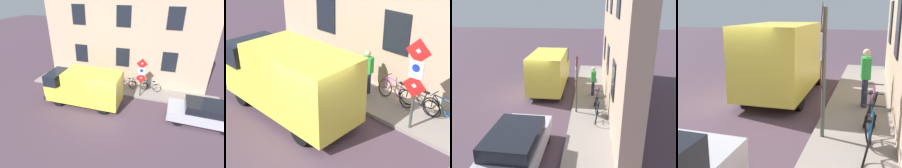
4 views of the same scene
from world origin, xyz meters
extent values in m
plane|color=#4B3845|center=(0.00, 0.00, 0.00)|extent=(80.00, 80.00, 0.00)
cube|color=gray|center=(3.42, 0.00, 0.07)|extent=(1.84, 15.17, 0.14)
cube|color=black|center=(4.31, 0.00, 2.50)|extent=(0.06, 1.10, 1.50)
cube|color=black|center=(4.31, 3.62, 2.50)|extent=(0.06, 1.10, 1.50)
cylinder|color=#474C47|center=(2.75, -1.82, 1.56)|extent=(0.09, 0.09, 2.85)
pyramid|color=silver|center=(2.67, -1.83, 2.74)|extent=(0.09, 0.50, 0.50)
pyramid|color=red|center=(2.67, -1.83, 2.74)|extent=(0.07, 0.56, 0.56)
cube|color=white|center=(2.69, -1.83, 2.19)|extent=(0.08, 0.44, 0.56)
cylinder|color=#1933B2|center=(2.66, -1.83, 2.25)|extent=(0.03, 0.24, 0.24)
pyramid|color=silver|center=(2.67, -1.83, 1.64)|extent=(0.09, 0.50, 0.50)
pyramid|color=red|center=(2.67, -1.83, 1.64)|extent=(0.07, 0.56, 0.56)
cube|color=yellow|center=(0.80, 1.14, 1.41)|extent=(2.02, 3.81, 2.18)
cube|color=yellow|center=(0.79, 3.74, 0.87)|extent=(2.01, 1.41, 1.10)
cube|color=black|center=(0.79, 3.95, 1.77)|extent=(1.92, 0.99, 0.84)
cube|color=black|center=(0.78, 4.49, 0.50)|extent=(2.00, 0.17, 0.28)
cylinder|color=black|center=(-0.09, 3.50, 0.38)|extent=(0.22, 0.76, 0.76)
cylinder|color=black|center=(1.67, 3.51, 0.38)|extent=(0.22, 0.76, 0.76)
cylinder|color=black|center=(-0.07, 0.17, 0.38)|extent=(0.22, 0.76, 0.76)
cylinder|color=black|center=(1.69, 0.18, 0.38)|extent=(0.22, 0.76, 0.76)
torus|color=black|center=(3.83, -1.93, 0.47)|extent=(0.21, 0.67, 0.66)
cylinder|color=#1558AA|center=(3.80, -2.27, 0.68)|extent=(0.09, 0.60, 0.60)
cylinder|color=#1558AA|center=(3.79, -2.34, 0.95)|extent=(0.10, 0.73, 0.07)
cylinder|color=#1558AA|center=(3.83, -1.95, 0.72)|extent=(0.04, 0.09, 0.50)
cylinder|color=#262626|center=(3.82, -1.98, 1.02)|extent=(0.46, 0.07, 0.03)
torus|color=black|center=(3.82, -0.97, 0.47)|extent=(0.22, 0.67, 0.65)
torus|color=black|center=(3.74, -2.02, 0.47)|extent=(0.22, 0.67, 0.65)
cylinder|color=black|center=(3.80, -1.31, 0.68)|extent=(0.08, 0.60, 0.60)
cylinder|color=black|center=(3.79, -1.38, 0.95)|extent=(0.09, 0.73, 0.07)
cylinder|color=black|center=(3.77, -1.67, 0.66)|extent=(0.05, 0.19, 0.55)
cylinder|color=black|center=(3.76, -1.81, 0.43)|extent=(0.07, 0.43, 0.12)
cylinder|color=black|center=(3.82, -1.00, 0.72)|extent=(0.04, 0.09, 0.50)
cube|color=black|center=(3.76, -1.74, 0.97)|extent=(0.10, 0.21, 0.06)
cylinder|color=#262626|center=(3.82, -1.02, 1.02)|extent=(0.46, 0.06, 0.03)
torus|color=black|center=(3.86, -0.02, 0.47)|extent=(0.26, 0.68, 0.65)
torus|color=black|center=(3.71, -1.06, 0.47)|extent=(0.26, 0.68, 0.65)
cylinder|color=purple|center=(3.81, -0.35, 0.68)|extent=(0.12, 0.60, 0.60)
cylinder|color=purple|center=(3.80, -0.42, 0.95)|extent=(0.14, 0.72, 0.07)
cylinder|color=purple|center=(3.76, -0.71, 0.66)|extent=(0.06, 0.19, 0.55)
cylinder|color=purple|center=(3.74, -0.85, 0.43)|extent=(0.09, 0.43, 0.12)
cylinder|color=purple|center=(3.85, -0.04, 0.72)|extent=(0.05, 0.09, 0.50)
cube|color=black|center=(3.75, -0.78, 0.97)|extent=(0.11, 0.21, 0.06)
cylinder|color=#262626|center=(3.85, -0.07, 1.02)|extent=(0.46, 0.09, 0.03)
cylinder|color=#262B47|center=(3.58, 0.57, 0.56)|extent=(0.16, 0.16, 0.85)
cylinder|color=#262B47|center=(3.56, 0.74, 0.56)|extent=(0.16, 0.16, 0.85)
cube|color=green|center=(3.57, 0.65, 1.30)|extent=(0.31, 0.43, 0.62)
sphere|color=beige|center=(3.57, 0.65, 1.75)|extent=(0.22, 0.22, 0.22)
camera|label=1|loc=(-9.36, -3.39, 7.46)|focal=29.45mm
camera|label=2|loc=(-4.61, -5.77, 5.89)|focal=49.02mm
camera|label=3|loc=(3.40, -12.73, 5.40)|focal=38.01mm
camera|label=4|loc=(3.73, -7.93, 2.91)|focal=46.85mm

